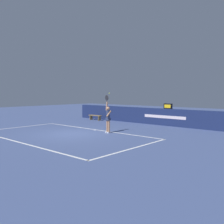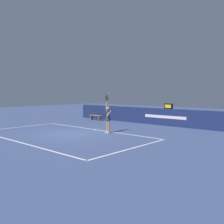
{
  "view_description": "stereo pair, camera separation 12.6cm",
  "coord_description": "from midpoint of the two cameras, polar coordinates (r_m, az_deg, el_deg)",
  "views": [
    {
      "loc": [
        11.76,
        -9.6,
        2.52
      ],
      "look_at": [
        1.46,
        2.03,
        1.29
      ],
      "focal_mm": 39.82,
      "sensor_mm": 36.0,
      "label": 1
    },
    {
      "loc": [
        11.85,
        -9.52,
        2.52
      ],
      "look_at": [
        1.46,
        2.03,
        1.29
      ],
      "focal_mm": 39.82,
      "sensor_mm": 36.0,
      "label": 2
    }
  ],
  "objects": [
    {
      "name": "tennis_player",
      "position": [
        15.46,
        -0.69,
        -1.21
      ],
      "size": [
        0.44,
        0.43,
        2.38
      ],
      "color": "#A6795C",
      "rests_on": "ground"
    },
    {
      "name": "ground_plane",
      "position": [
        15.4,
        -8.92,
        -4.95
      ],
      "size": [
        60.0,
        60.0,
        0.0
      ],
      "primitive_type": "plane",
      "color": "#425282"
    },
    {
      "name": "back_wall",
      "position": [
        20.51,
        6.67,
        -0.76
      ],
      "size": [
        13.87,
        0.24,
        1.29
      ],
      "color": "#19254F",
      "rests_on": "ground"
    },
    {
      "name": "court_lines",
      "position": [
        15.01,
        -10.81,
        -5.22
      ],
      "size": [
        10.4,
        5.68,
        0.0
      ],
      "color": "white",
      "rests_on": "ground"
    },
    {
      "name": "courtside_bench_near",
      "position": [
        22.62,
        -3.57,
        -1.0
      ],
      "size": [
        1.42,
        0.36,
        0.46
      ],
      "color": "olive",
      "rests_on": "ground"
    },
    {
      "name": "tennis_ball",
      "position": [
        15.31,
        -0.39,
        4.32
      ],
      "size": [
        0.07,
        0.07,
        0.07
      ],
      "color": "#C7E13A"
    },
    {
      "name": "speed_display",
      "position": [
        19.08,
        13.01,
        1.31
      ],
      "size": [
        0.65,
        0.17,
        0.4
      ],
      "color": "black",
      "rests_on": "back_wall"
    }
  ]
}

